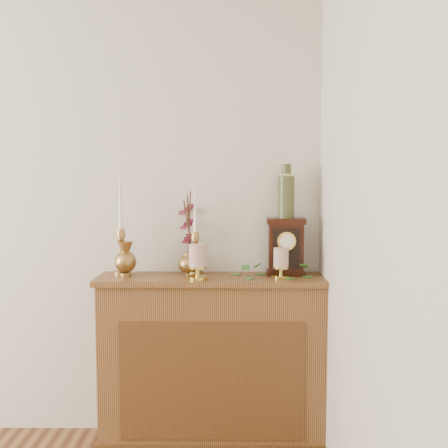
{
  "coord_description": "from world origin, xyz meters",
  "views": [
    {
      "loc": [
        1.5,
        -0.69,
        1.45
      ],
      "look_at": [
        1.46,
        2.05,
        1.22
      ],
      "focal_mm": 42.0,
      "sensor_mm": 36.0,
      "label": 1
    }
  ],
  "objects_px": {
    "bud_vase": "(126,259)",
    "ginger_jar": "(188,236)",
    "candlestick_center": "(195,246)",
    "mantel_clock": "(286,247)",
    "candlestick_left": "(121,244)",
    "ceramic_vase": "(286,194)"
  },
  "relations": [
    {
      "from": "candlestick_left",
      "to": "mantel_clock",
      "type": "xyz_separation_m",
      "value": [
        0.9,
        0.03,
        -0.02
      ]
    },
    {
      "from": "candlestick_center",
      "to": "candlestick_left",
      "type": "bearing_deg",
      "value": -176.12
    },
    {
      "from": "ginger_jar",
      "to": "candlestick_center",
      "type": "bearing_deg",
      "value": -41.98
    },
    {
      "from": "ceramic_vase",
      "to": "candlestick_left",
      "type": "bearing_deg",
      "value": -177.84
    },
    {
      "from": "bud_vase",
      "to": "ceramic_vase",
      "type": "relative_size",
      "value": 0.65
    },
    {
      "from": "ginger_jar",
      "to": "ceramic_vase",
      "type": "distance_m",
      "value": 0.59
    },
    {
      "from": "bud_vase",
      "to": "ginger_jar",
      "type": "xyz_separation_m",
      "value": [
        0.33,
        0.11,
        0.11
      ]
    },
    {
      "from": "ginger_jar",
      "to": "mantel_clock",
      "type": "xyz_separation_m",
      "value": [
        0.54,
        -0.03,
        -0.05
      ]
    },
    {
      "from": "ginger_jar",
      "to": "mantel_clock",
      "type": "height_order",
      "value": "ginger_jar"
    },
    {
      "from": "candlestick_left",
      "to": "ceramic_vase",
      "type": "bearing_deg",
      "value": 2.16
    },
    {
      "from": "ginger_jar",
      "to": "bud_vase",
      "type": "bearing_deg",
      "value": -161.97
    },
    {
      "from": "ginger_jar",
      "to": "mantel_clock",
      "type": "relative_size",
      "value": 1.47
    },
    {
      "from": "candlestick_left",
      "to": "ceramic_vase",
      "type": "xyz_separation_m",
      "value": [
        0.9,
        0.03,
        0.27
      ]
    },
    {
      "from": "candlestick_left",
      "to": "ceramic_vase",
      "type": "distance_m",
      "value": 0.94
    },
    {
      "from": "mantel_clock",
      "to": "ginger_jar",
      "type": "bearing_deg",
      "value": 177.98
    },
    {
      "from": "bud_vase",
      "to": "candlestick_center",
      "type": "bearing_deg",
      "value": 10.81
    },
    {
      "from": "bud_vase",
      "to": "mantel_clock",
      "type": "distance_m",
      "value": 0.87
    },
    {
      "from": "candlestick_center",
      "to": "bud_vase",
      "type": "distance_m",
      "value": 0.38
    },
    {
      "from": "candlestick_left",
      "to": "ceramic_vase",
      "type": "relative_size",
      "value": 1.78
    },
    {
      "from": "candlestick_center",
      "to": "bud_vase",
      "type": "xyz_separation_m",
      "value": [
        -0.37,
        -0.07,
        -0.07
      ]
    },
    {
      "from": "candlestick_center",
      "to": "ginger_jar",
      "type": "distance_m",
      "value": 0.07
    },
    {
      "from": "bud_vase",
      "to": "candlestick_left",
      "type": "bearing_deg",
      "value": 126.47
    }
  ]
}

